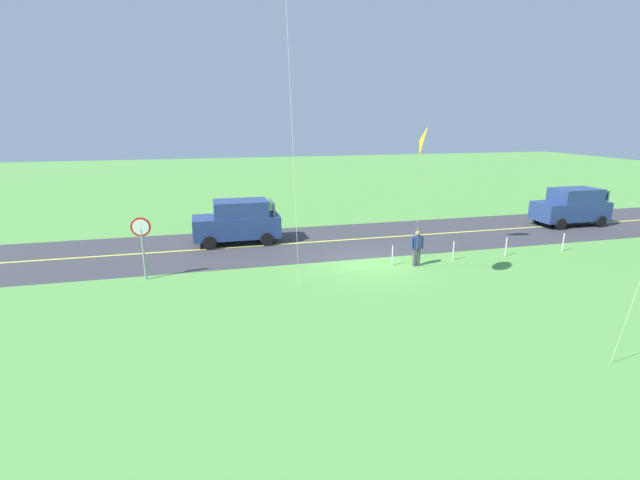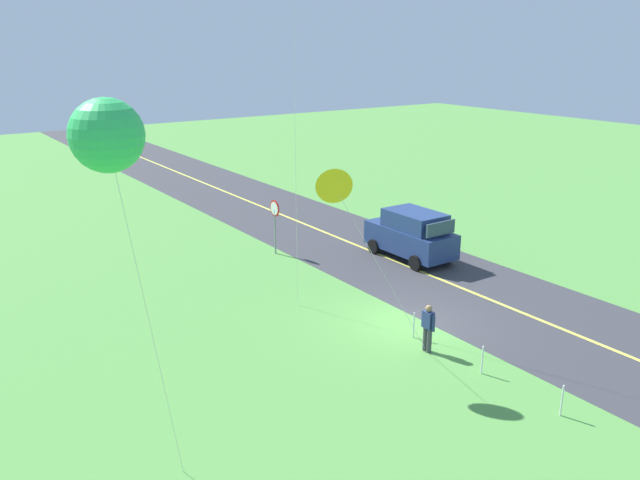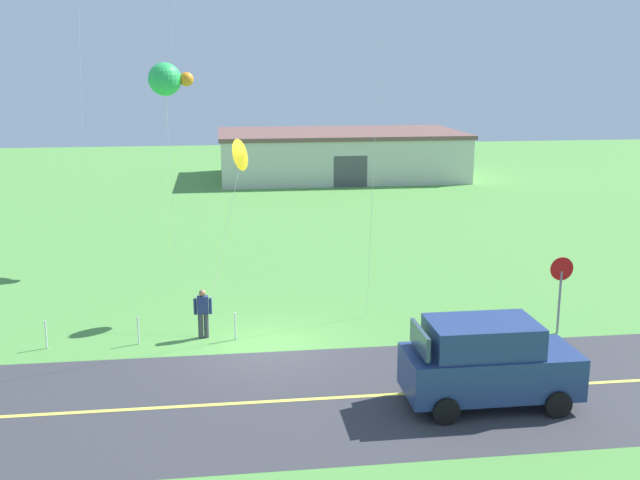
# 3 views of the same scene
# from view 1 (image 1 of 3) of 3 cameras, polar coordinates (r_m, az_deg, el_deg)

# --- Properties ---
(ground_plane) EXTENTS (120.00, 120.00, 0.10)m
(ground_plane) POSITION_cam_1_polar(r_m,az_deg,el_deg) (20.73, 5.89, -2.92)
(ground_plane) COLOR #549342
(asphalt_road) EXTENTS (120.00, 7.00, 0.00)m
(asphalt_road) POSITION_cam_1_polar(r_m,az_deg,el_deg) (24.35, 2.65, -0.02)
(asphalt_road) COLOR #38383D
(asphalt_road) RESTS_ON ground
(road_centre_stripe) EXTENTS (120.00, 0.16, 0.00)m
(road_centre_stripe) POSITION_cam_1_polar(r_m,az_deg,el_deg) (24.35, 2.65, -0.01)
(road_centre_stripe) COLOR #E5E04C
(road_centre_stripe) RESTS_ON asphalt_road
(car_suv_foreground) EXTENTS (4.40, 2.12, 2.24)m
(car_suv_foreground) POSITION_cam_1_polar(r_m,az_deg,el_deg) (23.95, -10.27, 2.33)
(car_suv_foreground) COLOR navy
(car_suv_foreground) RESTS_ON ground
(car_parked_west_far) EXTENTS (4.40, 2.12, 2.24)m
(car_parked_west_far) POSITION_cam_1_polar(r_m,az_deg,el_deg) (31.62, 29.03, 3.72)
(car_parked_west_far) COLOR navy
(car_parked_west_far) RESTS_ON ground
(stop_sign) EXTENTS (0.76, 0.08, 2.56)m
(stop_sign) POSITION_cam_1_polar(r_m,az_deg,el_deg) (19.27, -21.47, 0.45)
(stop_sign) COLOR gray
(stop_sign) RESTS_ON ground
(person_adult_near) EXTENTS (0.58, 0.22, 1.60)m
(person_adult_near) POSITION_cam_1_polar(r_m,az_deg,el_deg) (20.31, 12.08, -0.86)
(person_adult_near) COLOR #3F3F47
(person_adult_near) RESTS_ON ground
(kite_red_low) EXTENTS (1.87, 3.28, 6.09)m
(kite_red_low) POSITION_cam_1_polar(r_m,az_deg,el_deg) (16.55, 12.61, 11.96)
(kite_red_low) COLOR silver
(kite_red_low) RESTS_ON ground
(fence_post_0) EXTENTS (0.05, 0.05, 0.90)m
(fence_post_0) POSITION_cam_1_polar(r_m,az_deg,el_deg) (25.20, 28.21, -0.25)
(fence_post_0) COLOR silver
(fence_post_0) RESTS_ON ground
(fence_post_1) EXTENTS (0.05, 0.05, 0.90)m
(fence_post_1) POSITION_cam_1_polar(r_m,az_deg,el_deg) (23.16, 22.31, -0.79)
(fence_post_1) COLOR silver
(fence_post_1) RESTS_ON ground
(fence_post_2) EXTENTS (0.05, 0.05, 0.90)m
(fence_post_2) POSITION_cam_1_polar(r_m,az_deg,el_deg) (21.65, 16.40, -1.31)
(fence_post_2) COLOR silver
(fence_post_2) RESTS_ON ground
(fence_post_3) EXTENTS (0.05, 0.05, 0.90)m
(fence_post_3) POSITION_cam_1_polar(r_m,az_deg,el_deg) (20.30, 9.07, -1.94)
(fence_post_3) COLOR silver
(fence_post_3) RESTS_ON ground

